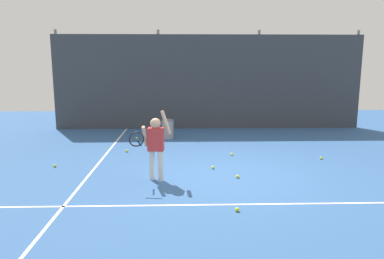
# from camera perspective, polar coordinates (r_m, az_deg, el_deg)

# --- Properties ---
(ground_plane) EXTENTS (20.00, 20.00, 0.00)m
(ground_plane) POSITION_cam_1_polar(r_m,az_deg,el_deg) (7.40, 5.63, -7.12)
(ground_plane) COLOR #335B93
(court_line_baseline) EXTENTS (9.00, 0.05, 0.00)m
(court_line_baseline) POSITION_cam_1_polar(r_m,az_deg,el_deg) (5.97, 7.54, -11.53)
(court_line_baseline) COLOR white
(court_line_baseline) RESTS_ON ground
(court_line_sideline) EXTENTS (0.05, 9.00, 0.00)m
(court_line_sideline) POSITION_cam_1_polar(r_m,az_deg,el_deg) (8.50, -14.35, -5.06)
(court_line_sideline) COLOR white
(court_line_sideline) RESTS_ON ground
(back_fence_windscreen) EXTENTS (10.34, 0.08, 3.14)m
(back_fence_windscreen) POSITION_cam_1_polar(r_m,az_deg,el_deg) (12.37, 2.61, 7.38)
(back_fence_windscreen) COLOR #383D42
(back_fence_windscreen) RESTS_ON ground
(fence_post_0) EXTENTS (0.09, 0.09, 3.29)m
(fence_post_0) POSITION_cam_1_polar(r_m,az_deg,el_deg) (13.05, -20.15, 7.25)
(fence_post_0) COLOR slate
(fence_post_0) RESTS_ON ground
(fence_post_1) EXTENTS (0.09, 0.09, 3.29)m
(fence_post_1) POSITION_cam_1_polar(r_m,az_deg,el_deg) (12.42, -5.20, 7.71)
(fence_post_1) COLOR slate
(fence_post_1) RESTS_ON ground
(fence_post_2) EXTENTS (0.09, 0.09, 3.29)m
(fence_post_2) POSITION_cam_1_polar(r_m,az_deg,el_deg) (12.67, 10.23, 7.64)
(fence_post_2) COLOR slate
(fence_post_2) RESTS_ON ground
(fence_post_3) EXTENTS (0.09, 0.09, 3.29)m
(fence_post_3) POSITION_cam_1_polar(r_m,az_deg,el_deg) (13.75, 24.11, 7.11)
(fence_post_3) COLOR slate
(fence_post_3) RESTS_ON ground
(tennis_player) EXTENTS (0.77, 0.57, 1.35)m
(tennis_player) POSITION_cam_1_polar(r_m,az_deg,el_deg) (6.90, -5.80, -2.16)
(tennis_player) COLOR silver
(tennis_player) RESTS_ON ground
(ball_hopper) EXTENTS (0.38, 0.38, 0.56)m
(ball_hopper) POSITION_cam_1_polar(r_m,az_deg,el_deg) (10.87, -3.84, 0.14)
(ball_hopper) COLOR gray
(ball_hopper) RESTS_ON ground
(tennis_ball_0) EXTENTS (0.07, 0.07, 0.07)m
(tennis_ball_0) POSITION_cam_1_polar(r_m,az_deg,el_deg) (7.23, 7.13, -7.29)
(tennis_ball_0) COLOR #CCE033
(tennis_ball_0) RESTS_ON ground
(tennis_ball_1) EXTENTS (0.07, 0.07, 0.07)m
(tennis_ball_1) POSITION_cam_1_polar(r_m,az_deg,el_deg) (10.87, -8.64, -1.32)
(tennis_ball_1) COLOR #CCE033
(tennis_ball_1) RESTS_ON ground
(tennis_ball_2) EXTENTS (0.07, 0.07, 0.07)m
(tennis_ball_2) POSITION_cam_1_polar(r_m,az_deg,el_deg) (9.34, -10.15, -3.31)
(tennis_ball_2) COLOR #CCE033
(tennis_ball_2) RESTS_ON ground
(tennis_ball_3) EXTENTS (0.07, 0.07, 0.07)m
(tennis_ball_3) POSITION_cam_1_polar(r_m,az_deg,el_deg) (8.91, 6.20, -3.88)
(tennis_ball_3) COLOR #CCE033
(tennis_ball_3) RESTS_ON ground
(tennis_ball_4) EXTENTS (0.07, 0.07, 0.07)m
(tennis_ball_4) POSITION_cam_1_polar(r_m,az_deg,el_deg) (7.79, 3.30, -5.92)
(tennis_ball_4) COLOR #CCE033
(tennis_ball_4) RESTS_ON ground
(tennis_ball_5) EXTENTS (0.07, 0.07, 0.07)m
(tennis_ball_5) POSITION_cam_1_polar(r_m,az_deg,el_deg) (5.69, 7.06, -12.31)
(tennis_ball_5) COLOR #CCE033
(tennis_ball_5) RESTS_ON ground
(tennis_ball_6) EXTENTS (0.07, 0.07, 0.07)m
(tennis_ball_6) POSITION_cam_1_polar(r_m,az_deg,el_deg) (8.44, -20.66, -5.31)
(tennis_ball_6) COLOR #CCE033
(tennis_ball_6) RESTS_ON ground
(tennis_ball_8) EXTENTS (0.07, 0.07, 0.07)m
(tennis_ball_8) POSITION_cam_1_polar(r_m,az_deg,el_deg) (9.03, 19.55, -4.22)
(tennis_ball_8) COLOR #CCE033
(tennis_ball_8) RESTS_ON ground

